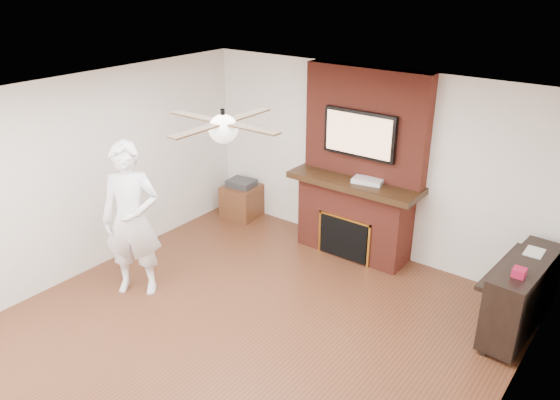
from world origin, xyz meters
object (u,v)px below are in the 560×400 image
Objects in this scene: person at (132,220)px; side_table at (242,199)px; piano at (520,295)px; fireplace at (358,183)px.

side_table is at bearing 65.71° from person.
piano reaches higher than side_table.
fireplace reaches higher than person.
person is at bearing -149.90° from piano.
side_table is (-1.99, -0.07, -0.72)m from fireplace.
person is at bearing -85.99° from side_table.
piano is (4.28, -0.48, 0.18)m from side_table.
person reaches higher than side_table.
fireplace is 2.92m from person.
fireplace is at bearing 170.65° from piano.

